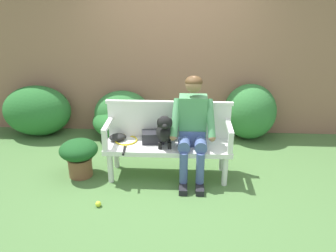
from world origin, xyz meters
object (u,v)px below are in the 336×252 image
object	(u,v)px
garden_bench	(168,149)
tennis_racket	(126,141)
tennis_ball	(98,204)
potted_plant	(79,155)
sports_bag	(153,137)
baseball_glove	(118,137)
dog_on_bench	(165,130)
person_seated	(193,125)

from	to	relation	value
garden_bench	tennis_racket	xyz separation A→B (m)	(-0.54, 0.05, 0.07)
tennis_ball	potted_plant	distance (m)	0.82
sports_bag	baseball_glove	bearing A→B (deg)	178.14
tennis_racket	baseball_glove	xyz separation A→B (m)	(-0.11, 0.03, 0.04)
dog_on_bench	tennis_racket	xyz separation A→B (m)	(-0.50, 0.12, -0.21)
dog_on_bench	tennis_ball	bearing A→B (deg)	-137.36
potted_plant	person_seated	bearing A→B (deg)	1.81
person_seated	sports_bag	bearing A→B (deg)	171.16
dog_on_bench	potted_plant	world-z (taller)	dog_on_bench
dog_on_bench	baseball_glove	bearing A→B (deg)	166.12
potted_plant	tennis_ball	bearing A→B (deg)	-59.54
sports_bag	potted_plant	size ratio (longest dim) A/B	0.56
garden_bench	dog_on_bench	xyz separation A→B (m)	(-0.04, -0.07, 0.28)
baseball_glove	person_seated	bearing A→B (deg)	-19.57
tennis_racket	potted_plant	size ratio (longest dim) A/B	1.15
person_seated	tennis_racket	world-z (taller)	person_seated
person_seated	tennis_ball	world-z (taller)	person_seated
dog_on_bench	baseball_glove	xyz separation A→B (m)	(-0.62, 0.15, -0.18)
garden_bench	potted_plant	world-z (taller)	potted_plant
dog_on_bench	tennis_ball	size ratio (longest dim) A/B	6.85
tennis_racket	potted_plant	bearing A→B (deg)	-170.16
garden_bench	sports_bag	size ratio (longest dim) A/B	5.65
sports_bag	potted_plant	xyz separation A→B (m)	(-0.94, -0.12, -0.22)
person_seated	potted_plant	world-z (taller)	person_seated
baseball_glove	tennis_ball	size ratio (longest dim) A/B	3.33
person_seated	sports_bag	size ratio (longest dim) A/B	4.71
potted_plant	sports_bag	bearing A→B (deg)	7.44
tennis_racket	sports_bag	world-z (taller)	sports_bag
person_seated	potted_plant	bearing A→B (deg)	-178.19
garden_bench	person_seated	size ratio (longest dim) A/B	1.20
dog_on_bench	potted_plant	size ratio (longest dim) A/B	0.91
tennis_ball	potted_plant	bearing A→B (deg)	120.46
person_seated	potted_plant	size ratio (longest dim) A/B	2.66
sports_bag	potted_plant	bearing A→B (deg)	-172.56
potted_plant	baseball_glove	bearing A→B (deg)	15.91
person_seated	baseball_glove	xyz separation A→B (m)	(-0.96, 0.09, -0.23)
tennis_racket	sports_bag	size ratio (longest dim) A/B	2.04
garden_bench	dog_on_bench	bearing A→B (deg)	-117.25
person_seated	sports_bag	world-z (taller)	person_seated
baseball_glove	tennis_racket	bearing A→B (deg)	-31.08
dog_on_bench	baseball_glove	distance (m)	0.66
dog_on_bench	potted_plant	bearing A→B (deg)	179.24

